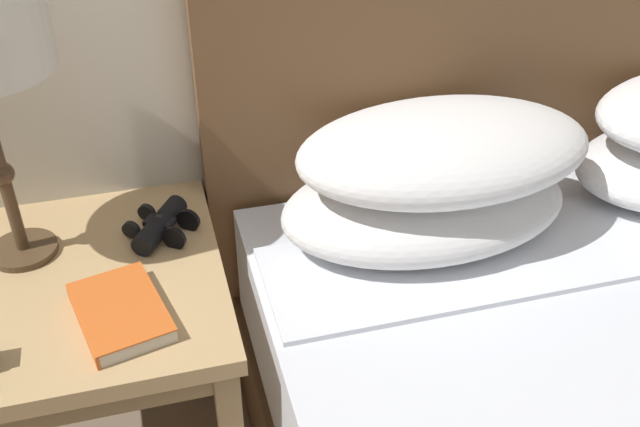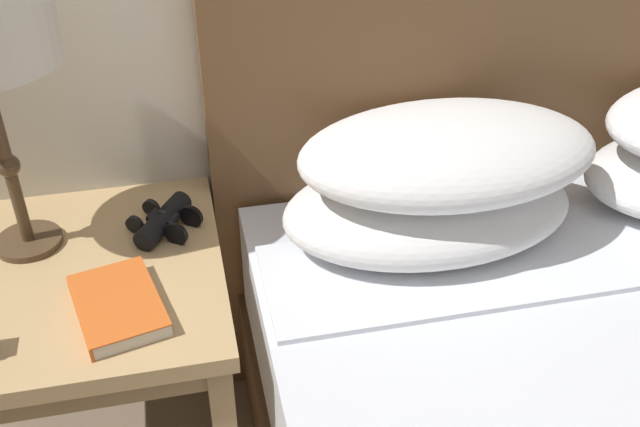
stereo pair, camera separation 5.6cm
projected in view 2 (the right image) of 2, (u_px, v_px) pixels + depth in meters
nightstand at (76, 304)px, 1.47m from camera, size 0.58×0.58×0.60m
book_on_nightstand at (117, 306)px, 1.32m from camera, size 0.18×0.23×0.03m
binoculars_pair at (164, 220)px, 1.52m from camera, size 0.16×0.16×0.05m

